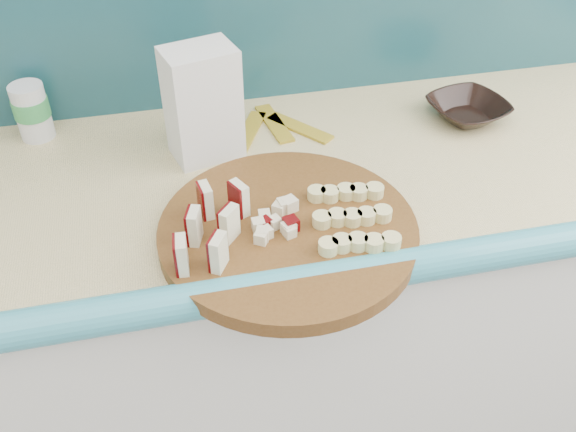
{
  "coord_description": "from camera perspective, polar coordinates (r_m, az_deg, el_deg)",
  "views": [
    {
      "loc": [
        0.08,
        0.53,
        1.62
      ],
      "look_at": [
        0.26,
        1.31,
        0.96
      ],
      "focal_mm": 40.0,
      "sensor_mm": 36.0,
      "label": 1
    }
  ],
  "objects": [
    {
      "name": "banana_slices",
      "position": [
        1.06,
        5.66,
        -0.07
      ],
      "size": [
        0.15,
        0.17,
        0.02
      ],
      "color": "#D6CC83",
      "rests_on": "cutting_board"
    },
    {
      "name": "cutting_board",
      "position": [
        1.06,
        0.0,
        -1.39
      ],
      "size": [
        0.48,
        0.48,
        0.03
      ],
      "primitive_type": "cylinder",
      "rotation": [
        0.0,
        0.0,
        -0.12
      ],
      "color": "#4E2D10",
      "rests_on": "kitchen_counter"
    },
    {
      "name": "canister",
      "position": [
        1.38,
        -21.82,
        8.71
      ],
      "size": [
        0.07,
        0.07,
        0.11
      ],
      "rotation": [
        0.0,
        0.0,
        0.01
      ],
      "color": "silver",
      "rests_on": "kitchen_counter"
    },
    {
      "name": "brown_bowl",
      "position": [
        1.42,
        15.68,
        9.07
      ],
      "size": [
        0.19,
        0.19,
        0.04
      ],
      "primitive_type": "imported",
      "rotation": [
        0.0,
        0.0,
        0.26
      ],
      "color": "black",
      "rests_on": "kitchen_counter"
    },
    {
      "name": "apple_wedges",
      "position": [
        1.01,
        -6.85,
        -0.82
      ],
      "size": [
        0.13,
        0.17,
        0.06
      ],
      "color": "beige",
      "rests_on": "cutting_board"
    },
    {
      "name": "apple_chunks",
      "position": [
        1.04,
        -1.51,
        -0.49
      ],
      "size": [
        0.06,
        0.07,
        0.02
      ],
      "color": "beige",
      "rests_on": "cutting_board"
    },
    {
      "name": "kitchen_counter",
      "position": [
        1.51,
        -7.53,
        -10.92
      ],
      "size": [
        2.2,
        0.63,
        0.91
      ],
      "color": "white",
      "rests_on": "ground"
    },
    {
      "name": "flour_bag",
      "position": [
        1.22,
        -7.59,
        9.85
      ],
      "size": [
        0.15,
        0.12,
        0.22
      ],
      "primitive_type": "cube",
      "rotation": [
        0.0,
        0.0,
        0.26
      ],
      "color": "silver",
      "rests_on": "kitchen_counter"
    },
    {
      "name": "banana_peel",
      "position": [
        1.34,
        -1.22,
        7.87
      ],
      "size": [
        0.21,
        0.18,
        0.01
      ],
      "rotation": [
        0.0,
        0.0,
        -0.02
      ],
      "color": "gold",
      "rests_on": "kitchen_counter"
    }
  ]
}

